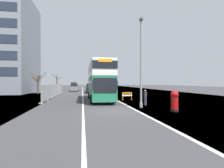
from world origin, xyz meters
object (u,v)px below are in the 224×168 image
at_px(double_decker_bus, 100,80).
at_px(car_oncoming_near, 90,89).
at_px(car_receding_mid, 74,88).
at_px(car_receding_far, 74,87).
at_px(roadworks_barrier, 127,95).
at_px(pedestrian_at_kerb, 145,97).
at_px(red_pillar_postbox, 175,100).
at_px(lamppost_foreground, 141,65).

distance_m(double_decker_bus, car_oncoming_near, 17.06).
height_order(car_receding_mid, car_receding_far, car_receding_far).
xyz_separation_m(roadworks_barrier, car_receding_mid, (-8.00, 25.29, 0.31)).
height_order(roadworks_barrier, pedestrian_at_kerb, pedestrian_at_kerb).
xyz_separation_m(car_receding_mid, car_receding_far, (-0.47, 7.24, 0.14)).
bearing_deg(pedestrian_at_kerb, car_oncoming_near, 101.79).
distance_m(double_decker_bus, car_receding_mid, 25.32).
bearing_deg(car_receding_far, car_oncoming_near, -74.13).
xyz_separation_m(roadworks_barrier, pedestrian_at_kerb, (0.61, -5.49, 0.16)).
height_order(car_oncoming_near, car_receding_far, car_receding_far).
distance_m(roadworks_barrier, car_receding_mid, 26.52).
distance_m(red_pillar_postbox, pedestrian_at_kerb, 4.48).
relative_size(double_decker_bus, lamppost_foreground, 1.37).
distance_m(red_pillar_postbox, roadworks_barrier, 9.99).
bearing_deg(roadworks_barrier, car_receding_mid, 107.55).
bearing_deg(roadworks_barrier, double_decker_bus, 173.64).
height_order(roadworks_barrier, car_receding_mid, car_receding_mid).
relative_size(double_decker_bus, pedestrian_at_kerb, 7.16).
xyz_separation_m(car_receding_mid, pedestrian_at_kerb, (8.60, -30.78, -0.15)).
bearing_deg(double_decker_bus, red_pillar_postbox, -63.16).
bearing_deg(lamppost_foreground, car_oncoming_near, 98.72).
xyz_separation_m(double_decker_bus, roadworks_barrier, (3.63, -0.40, -1.99)).
height_order(roadworks_barrier, car_oncoming_near, car_oncoming_near).
bearing_deg(double_decker_bus, car_oncoming_near, 91.81).
xyz_separation_m(car_receding_far, pedestrian_at_kerb, (9.08, -38.02, -0.29)).
height_order(car_receding_far, pedestrian_at_kerb, car_receding_far).
bearing_deg(lamppost_foreground, double_decker_bus, 113.09).
height_order(red_pillar_postbox, car_receding_far, car_receding_far).
bearing_deg(lamppost_foreground, roadworks_barrier, 86.78).
height_order(red_pillar_postbox, car_oncoming_near, car_oncoming_near).
xyz_separation_m(double_decker_bus, red_pillar_postbox, (5.20, -10.27, -1.69)).
distance_m(lamppost_foreground, car_receding_far, 40.61).
bearing_deg(car_oncoming_near, red_pillar_postbox, -78.11).
bearing_deg(car_receding_mid, lamppost_foreground, -76.83).
bearing_deg(car_receding_mid, car_receding_far, 93.75).
relative_size(car_oncoming_near, pedestrian_at_kerb, 2.74).
xyz_separation_m(double_decker_bus, car_receding_far, (-4.84, 32.12, -1.54)).
bearing_deg(car_receding_mid, roadworks_barrier, -72.45).
bearing_deg(red_pillar_postbox, pedestrian_at_kerb, 102.40).
distance_m(car_receding_mid, car_receding_far, 7.26).
distance_m(double_decker_bus, lamppost_foreground, 8.34).
height_order(double_decker_bus, red_pillar_postbox, double_decker_bus).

